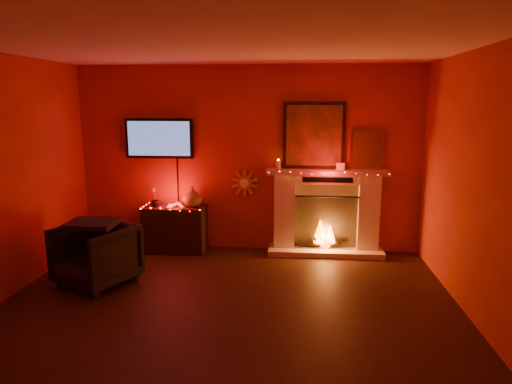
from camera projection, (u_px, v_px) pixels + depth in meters
room at (219, 192)px, 4.22m from camera, size 5.00×5.00×5.00m
fireplace at (326, 204)px, 6.57m from camera, size 1.72×0.40×2.18m
tv at (159, 139)px, 6.68m from camera, size 1.00×0.07×1.24m
sunburst_clock at (244, 183)px, 6.72m from camera, size 0.40×0.03×0.40m
console_table at (176, 225)px, 6.71m from camera, size 0.89×0.53×0.97m
armchair at (96, 255)px, 5.46m from camera, size 1.06×1.07×0.74m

